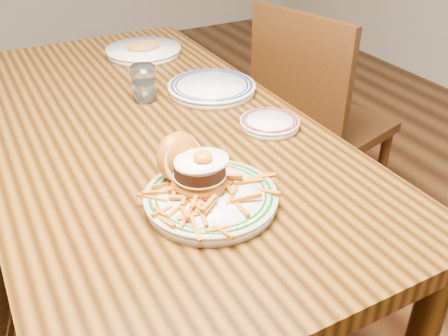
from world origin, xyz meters
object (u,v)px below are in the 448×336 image
table (145,150)px  chair_right (314,119)px  main_plate (205,187)px  side_plate (270,123)px

table → chair_right: 0.79m
table → main_plate: size_ratio=5.36×
side_plate → table: bearing=132.8°
chair_right → main_plate: (-0.77, -0.59, 0.29)m
main_plate → side_plate: size_ratio=1.85×
table → chair_right: size_ratio=1.72×
side_plate → chair_right: bearing=24.7°
table → side_plate: (0.29, -0.19, 0.10)m
chair_right → main_plate: chair_right is taller
table → chair_right: bearing=13.6°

